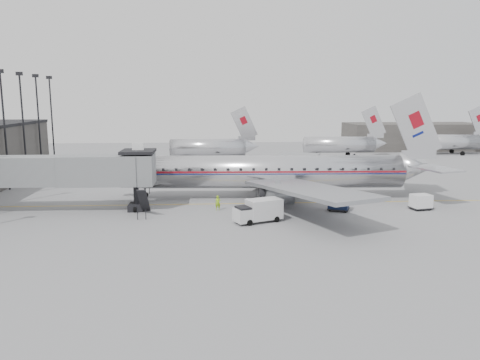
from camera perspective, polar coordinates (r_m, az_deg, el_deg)
The scene contains 12 objects.
ground at distance 46.71m, azimuth -1.78°, elevation -4.55°, with size 160.00×160.00×0.00m, color slate.
hangar at distance 115.28m, azimuth 20.27°, elevation 5.02°, with size 30.00×12.00×6.00m, color #393633.
apron_line at distance 52.70m, azimuth 1.29°, elevation -2.87°, with size 0.15×60.00×0.01m, color gold.
jet_bridge at distance 51.76m, azimuth -20.71°, elevation 0.96°, with size 21.00×6.20×7.10m.
distant_aircraft_near at distance 87.66m, azimuth -3.82°, elevation 4.06°, with size 16.39×3.20×10.26m.
distant_aircraft_mid at distance 95.14m, azimuth 12.10°, elevation 4.33°, with size 16.39×3.20×10.26m.
distant_aircraft_far at distance 107.70m, azimuth 23.95°, elevation 4.33°, with size 16.39×3.20×10.26m.
airliner at distance 55.36m, azimuth 4.32°, elevation 1.02°, with size 39.30×36.38×12.42m.
service_van at distance 44.67m, azimuth 2.28°, elevation -3.72°, with size 4.94×3.41×2.17m.
baggage_cart_navy at distance 50.22m, azimuth 11.94°, elevation -2.69°, with size 2.61×2.36×1.68m.
baggage_cart_white at distance 53.27m, azimuth 21.19°, elevation -2.46°, with size 2.35×1.97×1.63m.
ramp_worker at distance 49.42m, azimuth -2.71°, elevation -2.81°, with size 0.58×0.38×1.58m, color #86B815.
Camera 1 is at (-1.34, -45.20, 11.70)m, focal length 35.00 mm.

